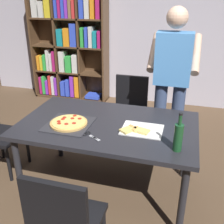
# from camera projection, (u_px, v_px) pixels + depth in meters

# --- Properties ---
(ground_plane) EXTENTS (12.00, 12.00, 0.00)m
(ground_plane) POSITION_uv_depth(u_px,v_px,m) (108.00, 187.00, 2.81)
(ground_plane) COLOR brown
(back_wall) EXTENTS (6.40, 0.10, 2.80)m
(back_wall) POSITION_uv_depth(u_px,v_px,m) (152.00, 22.00, 4.52)
(back_wall) COLOR #BCB7C6
(back_wall) RESTS_ON ground_plane
(dining_table) EXTENTS (1.64, 0.99, 0.75)m
(dining_table) POSITION_uv_depth(u_px,v_px,m) (108.00, 130.00, 2.54)
(dining_table) COLOR #232328
(dining_table) RESTS_ON ground_plane
(chair_near_camera) EXTENTS (0.42, 0.42, 0.90)m
(chair_near_camera) POSITION_uv_depth(u_px,v_px,m) (64.00, 221.00, 1.74)
(chair_near_camera) COLOR black
(chair_near_camera) RESTS_ON ground_plane
(chair_far_side) EXTENTS (0.42, 0.42, 0.90)m
(chair_far_side) POSITION_uv_depth(u_px,v_px,m) (130.00, 107.00, 3.46)
(chair_far_side) COLOR black
(chair_far_side) RESTS_ON ground_plane
(bookshelf) EXTENTS (1.40, 0.35, 1.95)m
(bookshelf) POSITION_uv_depth(u_px,v_px,m) (69.00, 46.00, 4.86)
(bookshelf) COLOR #513823
(bookshelf) RESTS_ON ground_plane
(person_serving_pizza) EXTENTS (0.55, 0.54, 1.75)m
(person_serving_pizza) POSITION_uv_depth(u_px,v_px,m) (172.00, 79.00, 2.94)
(person_serving_pizza) COLOR #38476B
(person_serving_pizza) RESTS_ON ground_plane
(pepperoni_pizza_on_tray) EXTENTS (0.40, 0.40, 0.04)m
(pepperoni_pizza_on_tray) POSITION_uv_depth(u_px,v_px,m) (69.00, 123.00, 2.47)
(pepperoni_pizza_on_tray) COLOR #2D2D33
(pepperoni_pizza_on_tray) RESTS_ON dining_table
(pizza_slices_on_towel) EXTENTS (0.37, 0.28, 0.03)m
(pizza_slices_on_towel) POSITION_uv_depth(u_px,v_px,m) (139.00, 130.00, 2.37)
(pizza_slices_on_towel) COLOR white
(pizza_slices_on_towel) RESTS_ON dining_table
(wine_bottle) EXTENTS (0.07, 0.07, 0.32)m
(wine_bottle) POSITION_uv_depth(u_px,v_px,m) (178.00, 137.00, 2.03)
(wine_bottle) COLOR #194723
(wine_bottle) RESTS_ON dining_table
(kitchen_scissors) EXTENTS (0.19, 0.14, 0.01)m
(kitchen_scissors) POSITION_uv_depth(u_px,v_px,m) (89.00, 135.00, 2.29)
(kitchen_scissors) COLOR silver
(kitchen_scissors) RESTS_ON dining_table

